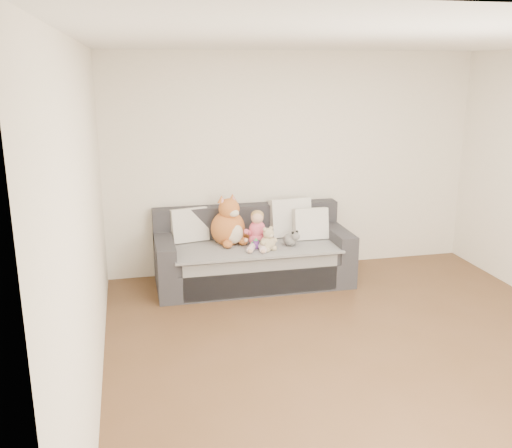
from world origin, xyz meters
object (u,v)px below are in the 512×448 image
Objects in this scene: plush_cat at (229,225)px; sippy_cup at (256,243)px; sofa at (252,257)px; toddler at (257,232)px; teddy_bear at (268,241)px.

sippy_cup is at bearing -65.94° from plush_cat.
sofa is 0.46m from plush_cat.
sofa is 0.36m from toddler.
toddler is 0.14m from sippy_cup.
toddler reaches higher than sippy_cup.
toddler reaches higher than sofa.
sofa reaches higher than sippy_cup.
toddler is at bearing 95.49° from teddy_bear.
toddler is at bearing -78.67° from sofa.
plush_cat reaches higher than sofa.
sippy_cup is (-0.03, -0.08, -0.11)m from toddler.
sofa is 17.97× the size of sippy_cup.
toddler reaches higher than teddy_bear.
plush_cat is 0.39m from sippy_cup.
plush_cat is at bearing 171.63° from sofa.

